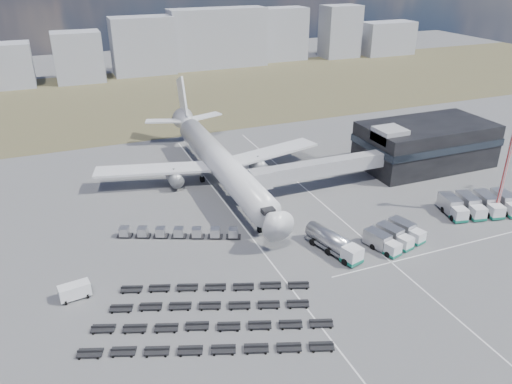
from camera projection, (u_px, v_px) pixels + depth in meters
name	position (u px, v px, depth m)	size (l,w,h in m)	color
ground	(280.00, 258.00, 81.68)	(420.00, 420.00, 0.00)	#565659
grass_strip	(149.00, 97.00, 173.69)	(420.00, 90.00, 0.01)	brown
lane_markings	(324.00, 237.00, 87.50)	(47.12, 110.00, 0.01)	silver
terminal	(425.00, 144.00, 115.67)	(30.40, 16.40, 11.00)	black
jet_bridge	(310.00, 170.00, 101.98)	(30.30, 3.80, 7.05)	#939399
airliner	(218.00, 160.00, 106.48)	(51.59, 64.53, 17.62)	silver
skyline	(120.00, 51.00, 202.30)	(295.61, 24.48, 24.53)	#979AA5
fuel_tanker	(333.00, 243.00, 82.45)	(5.54, 11.40, 3.57)	silver
pushback_tug	(280.00, 228.00, 89.26)	(3.00, 1.69, 1.38)	silver
utility_van	(75.00, 291.00, 71.57)	(4.36, 1.97, 2.32)	silver
catering_truck	(237.00, 168.00, 112.58)	(4.22, 6.14, 2.61)	silver
service_trucks_near	(395.00, 236.00, 85.04)	(10.27, 8.77, 2.68)	silver
service_trucks_far	(479.00, 205.00, 95.28)	(15.02, 10.41, 3.04)	silver
uld_row	(179.00, 232.00, 87.08)	(20.54, 10.06, 1.68)	black
baggage_dollies	(209.00, 316.00, 67.84)	(34.08, 24.25, 0.74)	black
floodlight_mast	(508.00, 157.00, 90.06)	(2.23, 1.82, 23.53)	red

